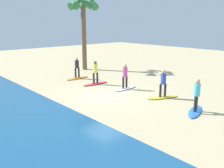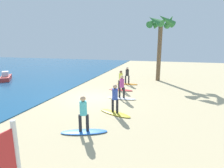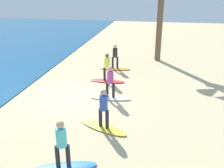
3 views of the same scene
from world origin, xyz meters
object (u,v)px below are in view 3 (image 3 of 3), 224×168
Objects in this scene: surfer_white at (110,80)px; surfer_red at (107,65)px; surfboard_yellow at (104,128)px; surfboard_red at (107,81)px; surfboard_white at (110,98)px; surfer_blue at (62,141)px; surfboard_blue at (64,168)px; surfer_orange at (115,55)px; surfboard_orange at (115,69)px; surfer_yellow at (104,106)px.

surfer_white is 1.00× the size of surfer_red.
surfer_red is at bearing -57.88° from surfboard_yellow.
surfer_white reaches higher than surfboard_red.
surfboard_white is 0.99m from surfer_white.
surfboard_red is (7.89, 0.19, -0.99)m from surfer_blue.
surfboard_blue is 10.39m from surfer_orange.
surfer_orange reaches higher than surfboard_blue.
surfboard_blue is 1.00× the size of surfboard_orange.
surfboard_white is 2.48m from surfboard_red.
surfer_yellow is 1.00× the size of surfer_orange.
surfboard_white is at bearing -4.73° from surfer_blue.
surfboard_red is at bearing 178.70° from surfer_orange.
surfer_white is (0.00, 0.00, 0.99)m from surfboard_white.
surfer_blue is (0.00, 0.00, 0.99)m from surfboard_blue.
surfboard_orange is at bearing 6.41° from surfer_yellow.
surfboard_orange is at bearing 6.89° from surfer_white.
surfboard_orange is at bearing 0.00° from surfer_orange.
surfer_orange is (2.45, -0.06, 0.00)m from surfer_red.
surfboard_yellow is at bearing 94.59° from surfboard_orange.
surfboard_yellow is at bearing 94.19° from surfboard_white.
surfer_red reaches higher than surfboard_orange.
surfer_red is (5.31, 0.93, 0.00)m from surfer_yellow.
surfboard_blue is at bearing 88.90° from surfboard_orange.
surfboard_blue is at bearing 96.17° from surfboard_yellow.
surfer_orange reaches higher than surfboard_yellow.
surfboard_blue is 5.52m from surfboard_white.
surfboard_blue and surfboard_yellow have the same top height.
surfboard_yellow is 7.81m from surfboard_orange.
surfer_white is at bearing -173.11° from surfer_orange.
surfboard_blue is 1.00× the size of surfboard_red.
surfboard_red is at bearing 9.91° from surfer_yellow.
surfboard_blue and surfboard_orange have the same top height.
surfer_white reaches higher than surfboard_white.
surfer_red is at bearing 9.91° from surfer_yellow.
surfer_blue is 10.35m from surfer_orange.
surfboard_red is (2.39, 0.64, -0.99)m from surfer_white.
surfer_yellow is at bearing 94.19° from surfboard_white.
surfer_orange is at bearing 6.89° from surfer_white.
surfer_red is (7.89, 0.19, 0.99)m from surfboard_blue.
surfboard_yellow is (2.58, -0.74, 0.00)m from surfboard_blue.
surfboard_yellow is 5.39m from surfboard_red.
surfer_orange is at bearing -89.09° from surfboard_red.
surfer_red is at bearing 1.34° from surfer_blue.
surfer_yellow is 7.81m from surfer_orange.
surfboard_blue is at bearing 175.27° from surfer_white.
surfer_yellow is at bearing 0.00° from surfboard_yellow.
surfer_orange reaches higher than surfboard_orange.
surfer_blue is at bearing -0.00° from surfboard_blue.
surfboard_yellow is 2.93m from surfboard_white.
surfer_yellow is 7.87m from surfboard_orange.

